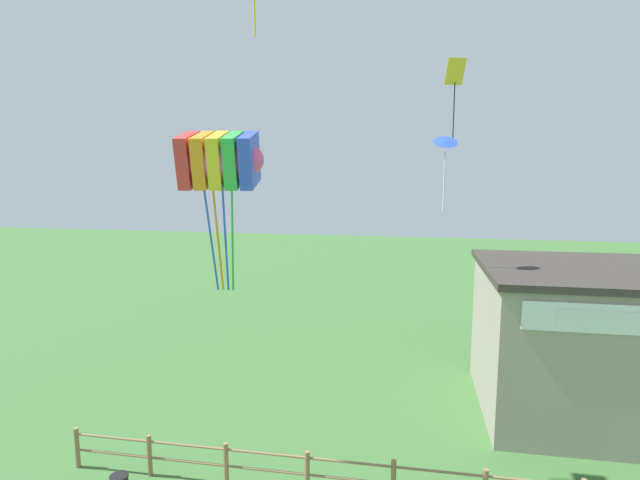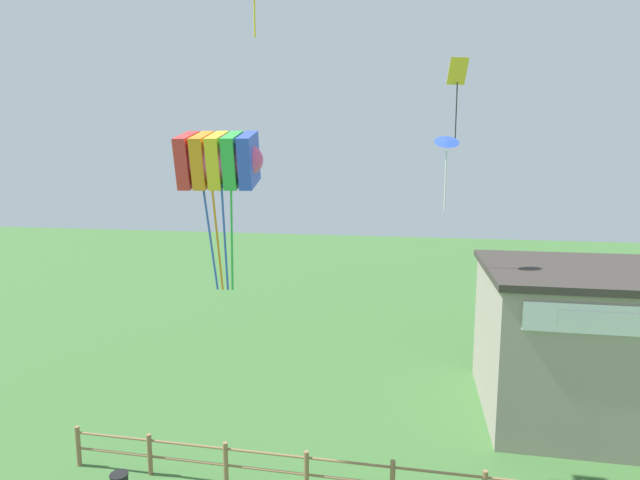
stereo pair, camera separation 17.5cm
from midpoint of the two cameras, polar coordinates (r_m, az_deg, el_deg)
name	(u,v)px [view 2 (the right image)]	position (r m, az deg, el deg)	size (l,w,h in m)	color
wooden_fence	(306,470)	(15.12, -1.20, -24.77)	(14.26, 0.14, 1.25)	olive
seaside_building	(599,343)	(20.79, 29.52, -10.20)	(8.14, 6.65, 5.47)	gray
kite_rainbow_parafoil	(219,160)	(13.19, -11.12, 8.93)	(2.47, 1.78, 4.18)	#E54C8C
kite_yellow_diamond	(457,81)	(22.78, 15.65, 17.10)	(0.90, 0.67, 3.32)	yellow
kite_blue_delta	(447,145)	(17.95, 14.56, 10.45)	(0.95, 0.87, 2.65)	blue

